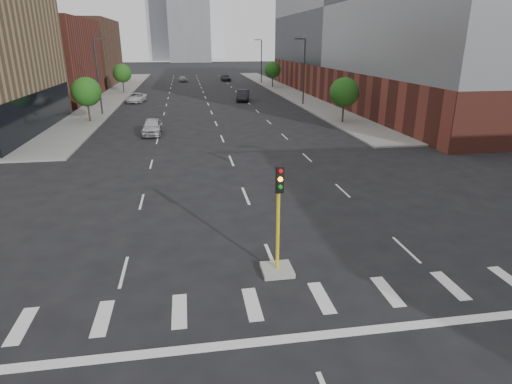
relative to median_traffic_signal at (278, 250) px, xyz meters
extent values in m
cube|color=gray|center=(-15.00, 65.03, -0.90)|extent=(5.00, 92.00, 0.15)
cube|color=gray|center=(15.00, 65.03, -0.90)|extent=(5.00, 92.00, 0.15)
cube|color=brown|center=(-27.50, 57.03, 5.03)|extent=(20.00, 22.00, 12.00)
cube|color=brown|center=(-27.50, 83.03, 5.53)|extent=(20.00, 24.00, 13.00)
cube|color=brown|center=(29.50, 51.03, 1.53)|extent=(24.00, 70.00, 5.00)
cube|color=slate|center=(29.50, 51.03, 12.53)|extent=(24.00, 70.00, 17.00)
cube|color=slate|center=(0.00, 191.03, 21.03)|extent=(18.00, 18.00, 44.00)
cube|color=#999993|center=(0.00, 0.03, -0.87)|extent=(1.20, 1.20, 0.20)
cylinder|color=gold|center=(0.00, 0.03, 0.83)|extent=(0.14, 0.14, 3.20)
cube|color=black|center=(0.00, -0.15, 2.93)|extent=(0.28, 0.18, 1.00)
sphere|color=red|center=(0.00, -0.25, 3.28)|extent=(0.18, 0.18, 0.18)
sphere|color=orange|center=(0.00, -0.25, 2.98)|extent=(0.18, 0.18, 0.18)
sphere|color=#0C7F19|center=(0.00, -0.25, 2.68)|extent=(0.18, 0.18, 0.18)
cylinder|color=#2D2D30|center=(13.50, 46.03, 3.53)|extent=(0.20, 0.20, 9.00)
cube|color=#2D2D30|center=(12.70, 46.03, 8.03)|extent=(1.40, 0.22, 0.15)
cylinder|color=#2D2D30|center=(13.50, 81.03, 3.53)|extent=(0.20, 0.20, 9.00)
cube|color=#2D2D30|center=(12.70, 81.03, 8.03)|extent=(1.40, 0.22, 0.15)
cylinder|color=#2D2D30|center=(-13.50, 41.03, 3.53)|extent=(0.20, 0.20, 9.00)
cube|color=#2D2D30|center=(-12.70, 41.03, 8.03)|extent=(1.40, 0.22, 0.15)
cylinder|color=#382619|center=(-14.00, 36.03, 0.05)|extent=(0.20, 0.20, 1.75)
sphere|color=#195015|center=(-14.00, 36.03, 2.43)|extent=(3.20, 3.20, 3.20)
cylinder|color=#382619|center=(-14.00, 66.03, 0.05)|extent=(0.20, 0.20, 1.75)
sphere|color=#195015|center=(-14.00, 66.03, 2.43)|extent=(3.20, 3.20, 3.20)
cylinder|color=#382619|center=(14.00, 31.03, 0.05)|extent=(0.20, 0.20, 1.75)
sphere|color=#195015|center=(14.00, 31.03, 2.43)|extent=(3.20, 3.20, 3.20)
cylinder|color=#382619|center=(14.00, 71.03, 0.05)|extent=(0.20, 0.20, 1.75)
sphere|color=#195015|center=(14.00, 71.03, 2.43)|extent=(3.20, 3.20, 3.20)
imported|color=silver|center=(-6.59, 28.06, -0.19)|extent=(1.92, 4.61, 1.56)
imported|color=black|center=(5.52, 51.73, -0.13)|extent=(2.62, 5.33, 1.68)
imported|color=silver|center=(-10.50, 52.71, -0.29)|extent=(2.96, 5.17, 1.36)
imported|color=#222328|center=(6.23, 87.66, -0.27)|extent=(2.17, 4.91, 1.40)
imported|color=#9D9CA0|center=(-3.56, 87.10, -0.28)|extent=(2.26, 4.28, 1.39)
camera|label=1|loc=(-3.21, -14.54, 7.64)|focal=30.00mm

